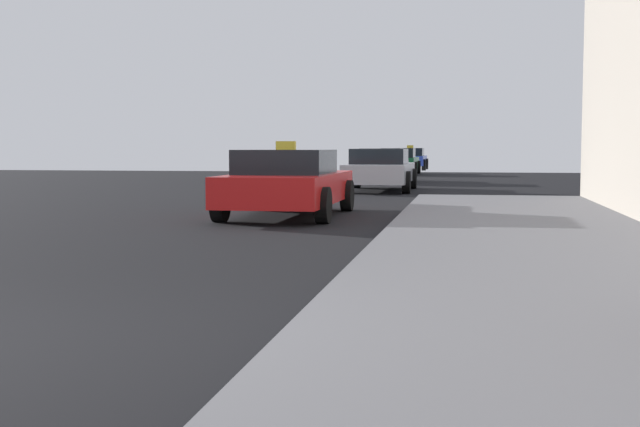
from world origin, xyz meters
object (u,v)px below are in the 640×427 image
(car_silver, at_px, (380,169))
(car_blue, at_px, (410,159))
(car_black, at_px, (382,165))
(car_green, at_px, (399,161))
(car_red, at_px, (288,182))

(car_silver, bearing_deg, car_blue, 91.59)
(car_black, xyz_separation_m, car_green, (-0.11, 9.18, 0.00))
(car_red, bearing_deg, car_black, 89.31)
(car_silver, bearing_deg, car_black, 95.00)
(car_red, relative_size, car_black, 1.11)
(car_silver, xyz_separation_m, car_green, (-0.68, 15.69, -0.00))
(car_silver, height_order, car_blue, car_blue)
(car_silver, bearing_deg, car_red, -94.49)
(car_red, height_order, car_silver, car_red)
(car_green, distance_m, car_blue, 8.21)
(car_silver, relative_size, car_black, 1.11)
(car_black, relative_size, car_green, 0.95)
(car_black, bearing_deg, car_blue, 90.31)
(car_green, bearing_deg, car_black, -89.30)
(car_red, xyz_separation_m, car_silver, (0.76, 9.75, -0.00))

